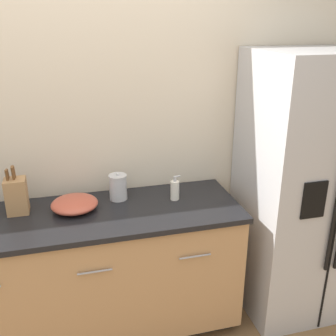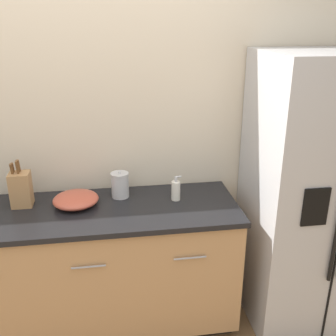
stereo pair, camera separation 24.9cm
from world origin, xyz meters
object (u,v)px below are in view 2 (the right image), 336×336
(mixing_bowl, at_px, (76,199))
(steel_canister, at_px, (120,185))
(soap_dispenser, at_px, (176,190))
(knife_block, at_px, (21,189))
(refrigerator, at_px, (314,194))

(mixing_bowl, bearing_deg, steel_canister, 16.74)
(soap_dispenser, height_order, mixing_bowl, soap_dispenser)
(knife_block, relative_size, steel_canister, 1.67)
(refrigerator, height_order, knife_block, refrigerator)
(refrigerator, distance_m, soap_dispenser, 0.95)
(steel_canister, height_order, mixing_bowl, steel_canister)
(soap_dispenser, distance_m, steel_canister, 0.38)
(refrigerator, relative_size, knife_block, 6.02)
(refrigerator, bearing_deg, soap_dispenser, 174.43)
(soap_dispenser, distance_m, mixing_bowl, 0.66)
(knife_block, height_order, soap_dispenser, knife_block)
(soap_dispenser, bearing_deg, steel_canister, 164.32)
(knife_block, relative_size, soap_dispenser, 1.85)
(refrigerator, distance_m, mixing_bowl, 1.60)
(knife_block, bearing_deg, mixing_bowl, -7.93)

